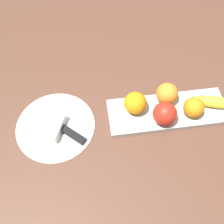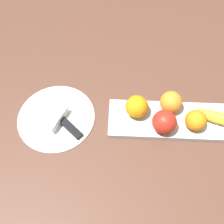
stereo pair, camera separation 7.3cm
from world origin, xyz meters
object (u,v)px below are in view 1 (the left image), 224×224
(orange_near_banana, at_px, (135,103))
(knife, at_px, (69,132))
(orange_near_apple, at_px, (194,107))
(folded_napkin, at_px, (44,124))
(dinner_plate, at_px, (55,126))
(fruit_tray, at_px, (167,112))
(apple, at_px, (165,114))
(banana, at_px, (215,102))
(orange_center, at_px, (167,93))

(orange_near_banana, distance_m, knife, 0.23)
(orange_near_apple, xyz_separation_m, folded_napkin, (0.48, -0.02, -0.03))
(dinner_plate, relative_size, knife, 1.74)
(fruit_tray, bearing_deg, apple, 52.84)
(apple, relative_size, knife, 0.51)
(apple, distance_m, folded_napkin, 0.39)
(fruit_tray, relative_size, orange_near_banana, 5.40)
(fruit_tray, relative_size, banana, 2.41)
(orange_near_apple, bearing_deg, apple, 7.44)
(orange_near_apple, height_order, folded_napkin, orange_near_apple)
(orange_near_banana, height_order, dinner_plate, orange_near_banana)
(orange_near_banana, distance_m, dinner_plate, 0.27)
(orange_center, xyz_separation_m, folded_napkin, (0.41, 0.04, -0.03))
(banana, bearing_deg, folded_napkin, 16.27)
(apple, distance_m, orange_near_banana, 0.10)
(orange_near_apple, bearing_deg, orange_center, -40.91)
(apple, xyz_separation_m, orange_near_apple, (-0.10, -0.01, -0.00))
(orange_near_apple, distance_m, knife, 0.41)
(fruit_tray, xyz_separation_m, orange_center, (-0.00, -0.04, 0.05))
(fruit_tray, height_order, apple, apple)
(fruit_tray, relative_size, folded_napkin, 3.39)
(orange_center, height_order, knife, orange_center)
(dinner_plate, xyz_separation_m, knife, (-0.05, 0.03, 0.01))
(fruit_tray, bearing_deg, folded_napkin, 0.00)
(orange_near_apple, relative_size, orange_near_banana, 0.91)
(folded_napkin, relative_size, knife, 0.79)
(orange_near_apple, relative_size, orange_center, 0.92)
(banana, relative_size, dinner_plate, 0.64)
(dinner_plate, distance_m, knife, 0.06)
(apple, bearing_deg, dinner_plate, -5.41)
(orange_near_apple, relative_size, folded_napkin, 0.57)
(orange_near_apple, xyz_separation_m, orange_near_banana, (0.18, -0.04, 0.00))
(apple, xyz_separation_m, knife, (0.31, 0.00, -0.05))
(orange_near_apple, distance_m, orange_near_banana, 0.19)
(banana, bearing_deg, orange_near_apple, 29.54)
(apple, bearing_deg, fruit_tray, -127.16)
(dinner_plate, xyz_separation_m, folded_napkin, (0.03, 0.00, 0.02))
(dinner_plate, height_order, knife, knife)
(apple, bearing_deg, orange_center, -109.24)
(folded_napkin, xyz_separation_m, knife, (-0.08, 0.03, -0.01))
(apple, xyz_separation_m, orange_center, (-0.03, -0.08, -0.00))
(banana, height_order, dinner_plate, banana)
(banana, height_order, orange_center, orange_center)
(fruit_tray, xyz_separation_m, apple, (0.03, 0.03, 0.05))
(orange_near_apple, height_order, orange_center, orange_center)
(fruit_tray, height_order, folded_napkin, folded_napkin)
(orange_near_banana, bearing_deg, knife, 13.80)
(orange_near_banana, bearing_deg, orange_near_apple, 167.80)
(orange_near_apple, bearing_deg, knife, 2.07)
(orange_center, height_order, dinner_plate, orange_center)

